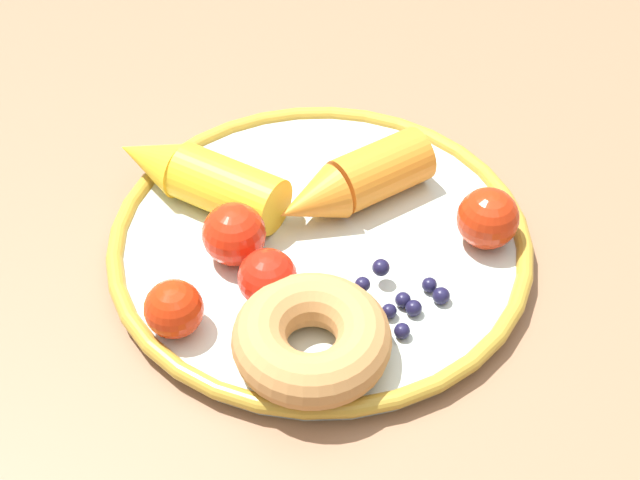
{
  "coord_description": "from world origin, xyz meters",
  "views": [
    {
      "loc": [
        0.09,
        -0.47,
        1.23
      ],
      "look_at": [
        -0.03,
        -0.01,
        0.75
      ],
      "focal_mm": 53.82,
      "sensor_mm": 36.0,
      "label": 1
    }
  ],
  "objects_px": {
    "carrot_orange": "(352,182)",
    "plate": "(320,243)",
    "carrot_yellow": "(196,177)",
    "tomato_far": "(488,218)",
    "tomato_mid": "(268,278)",
    "tomato_near": "(174,309)",
    "tomato_extra": "(234,234)",
    "dining_table": "(360,330)",
    "blueberry_pile": "(404,296)",
    "donut": "(312,339)"
  },
  "relations": [
    {
      "from": "plate",
      "to": "tomato_extra",
      "type": "bearing_deg",
      "value": -149.81
    },
    {
      "from": "donut",
      "to": "tomato_extra",
      "type": "distance_m",
      "value": 0.1
    },
    {
      "from": "carrot_orange",
      "to": "tomato_extra",
      "type": "relative_size",
      "value": 2.63
    },
    {
      "from": "tomato_far",
      "to": "tomato_extra",
      "type": "xyz_separation_m",
      "value": [
        -0.16,
        -0.06,
        0.0
      ]
    },
    {
      "from": "carrot_yellow",
      "to": "tomato_near",
      "type": "relative_size",
      "value": 3.71
    },
    {
      "from": "carrot_yellow",
      "to": "tomato_mid",
      "type": "height_order",
      "value": "carrot_yellow"
    },
    {
      "from": "carrot_yellow",
      "to": "tomato_mid",
      "type": "relative_size",
      "value": 3.62
    },
    {
      "from": "tomato_far",
      "to": "carrot_orange",
      "type": "bearing_deg",
      "value": 172.06
    },
    {
      "from": "tomato_near",
      "to": "blueberry_pile",
      "type": "bearing_deg",
      "value": 22.87
    },
    {
      "from": "donut",
      "to": "dining_table",
      "type": "bearing_deg",
      "value": 86.05
    },
    {
      "from": "blueberry_pile",
      "to": "tomato_far",
      "type": "bearing_deg",
      "value": 59.11
    },
    {
      "from": "tomato_extra",
      "to": "carrot_yellow",
      "type": "bearing_deg",
      "value": 132.92
    },
    {
      "from": "blueberry_pile",
      "to": "tomato_far",
      "type": "height_order",
      "value": "tomato_far"
    },
    {
      "from": "carrot_yellow",
      "to": "carrot_orange",
      "type": "bearing_deg",
      "value": 12.83
    },
    {
      "from": "carrot_yellow",
      "to": "dining_table",
      "type": "bearing_deg",
      "value": -2.3
    },
    {
      "from": "carrot_orange",
      "to": "tomato_far",
      "type": "xyz_separation_m",
      "value": [
        0.1,
        -0.01,
        0.0
      ]
    },
    {
      "from": "tomato_extra",
      "to": "carrot_orange",
      "type": "bearing_deg",
      "value": 48.83
    },
    {
      "from": "plate",
      "to": "carrot_orange",
      "type": "xyz_separation_m",
      "value": [
        0.01,
        0.04,
        0.02
      ]
    },
    {
      "from": "plate",
      "to": "carrot_yellow",
      "type": "xyz_separation_m",
      "value": [
        -0.1,
        0.02,
        0.02
      ]
    },
    {
      "from": "tomato_near",
      "to": "tomato_mid",
      "type": "distance_m",
      "value": 0.06
    },
    {
      "from": "tomato_far",
      "to": "tomato_extra",
      "type": "bearing_deg",
      "value": -160.02
    },
    {
      "from": "carrot_orange",
      "to": "plate",
      "type": "bearing_deg",
      "value": -105.71
    },
    {
      "from": "plate",
      "to": "carrot_orange",
      "type": "relative_size",
      "value": 2.6
    },
    {
      "from": "carrot_yellow",
      "to": "donut",
      "type": "height_order",
      "value": "carrot_yellow"
    },
    {
      "from": "carrot_yellow",
      "to": "blueberry_pile",
      "type": "distance_m",
      "value": 0.18
    },
    {
      "from": "carrot_yellow",
      "to": "tomato_near",
      "type": "xyz_separation_m",
      "value": [
        0.03,
        -0.12,
        -0.0
      ]
    },
    {
      "from": "dining_table",
      "to": "blueberry_pile",
      "type": "relative_size",
      "value": 16.76
    },
    {
      "from": "plate",
      "to": "tomato_extra",
      "type": "xyz_separation_m",
      "value": [
        -0.05,
        -0.03,
        0.02
      ]
    },
    {
      "from": "blueberry_pile",
      "to": "tomato_mid",
      "type": "bearing_deg",
      "value": -168.58
    },
    {
      "from": "carrot_yellow",
      "to": "tomato_far",
      "type": "distance_m",
      "value": 0.21
    },
    {
      "from": "blueberry_pile",
      "to": "carrot_orange",
      "type": "bearing_deg",
      "value": 122.97
    },
    {
      "from": "dining_table",
      "to": "tomato_extra",
      "type": "xyz_separation_m",
      "value": [
        -0.08,
        -0.04,
        0.13
      ]
    },
    {
      "from": "tomato_near",
      "to": "plate",
      "type": "bearing_deg",
      "value": 55.84
    },
    {
      "from": "donut",
      "to": "tomato_far",
      "type": "xyz_separation_m",
      "value": [
        0.09,
        0.13,
        0.0
      ]
    },
    {
      "from": "donut",
      "to": "blueberry_pile",
      "type": "xyz_separation_m",
      "value": [
        0.05,
        0.06,
        -0.01
      ]
    },
    {
      "from": "carrot_orange",
      "to": "donut",
      "type": "height_order",
      "value": "carrot_orange"
    },
    {
      "from": "donut",
      "to": "tomato_far",
      "type": "bearing_deg",
      "value": 55.26
    },
    {
      "from": "tomato_extra",
      "to": "plate",
      "type": "bearing_deg",
      "value": 30.19
    },
    {
      "from": "dining_table",
      "to": "plate",
      "type": "height_order",
      "value": "plate"
    },
    {
      "from": "donut",
      "to": "tomato_near",
      "type": "distance_m",
      "value": 0.09
    },
    {
      "from": "tomato_far",
      "to": "tomato_near",
      "type": "bearing_deg",
      "value": -144.14
    },
    {
      "from": "carrot_yellow",
      "to": "donut",
      "type": "relative_size",
      "value": 1.43
    },
    {
      "from": "tomato_extra",
      "to": "tomato_far",
      "type": "bearing_deg",
      "value": 19.98
    },
    {
      "from": "plate",
      "to": "donut",
      "type": "height_order",
      "value": "donut"
    },
    {
      "from": "dining_table",
      "to": "tomato_far",
      "type": "relative_size",
      "value": 23.93
    },
    {
      "from": "carrot_orange",
      "to": "dining_table",
      "type": "bearing_deg",
      "value": -60.13
    },
    {
      "from": "plate",
      "to": "carrot_yellow",
      "type": "height_order",
      "value": "carrot_yellow"
    },
    {
      "from": "plate",
      "to": "dining_table",
      "type": "bearing_deg",
      "value": 24.15
    },
    {
      "from": "dining_table",
      "to": "donut",
      "type": "xyz_separation_m",
      "value": [
        -0.01,
        -0.11,
        0.12
      ]
    },
    {
      "from": "tomato_near",
      "to": "tomato_mid",
      "type": "height_order",
      "value": "tomato_mid"
    }
  ]
}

